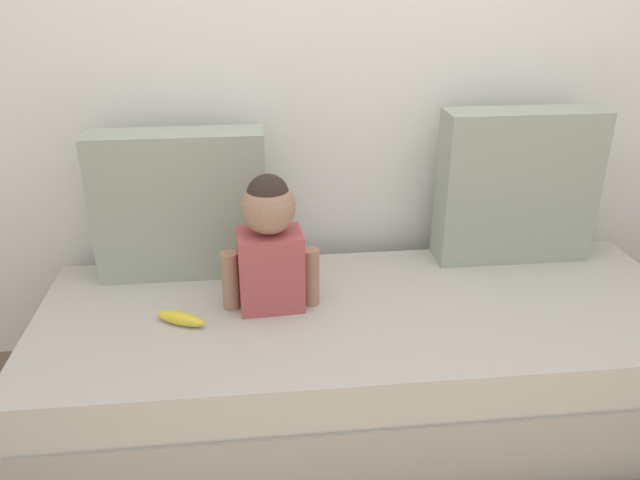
{
  "coord_description": "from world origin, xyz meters",
  "views": [
    {
      "loc": [
        -0.35,
        -1.75,
        1.47
      ],
      "look_at": [
        -0.16,
        0.0,
        0.67
      ],
      "focal_mm": 35.02,
      "sensor_mm": 36.0,
      "label": 1
    }
  ],
  "objects_px": {
    "couch": "(365,360)",
    "throw_pillow_right": "(517,186)",
    "banana": "(181,319)",
    "throw_pillow_left": "(181,205)",
    "toddler": "(270,242)"
  },
  "relations": [
    {
      "from": "couch",
      "to": "throw_pillow_left",
      "type": "xyz_separation_m",
      "value": [
        -0.61,
        0.33,
        0.47
      ]
    },
    {
      "from": "couch",
      "to": "throw_pillow_right",
      "type": "xyz_separation_m",
      "value": [
        0.61,
        0.33,
        0.49
      ]
    },
    {
      "from": "toddler",
      "to": "throw_pillow_right",
      "type": "bearing_deg",
      "value": 16.8
    },
    {
      "from": "couch",
      "to": "toddler",
      "type": "xyz_separation_m",
      "value": [
        -0.31,
        0.05,
        0.44
      ]
    },
    {
      "from": "throw_pillow_right",
      "to": "toddler",
      "type": "height_order",
      "value": "throw_pillow_right"
    },
    {
      "from": "banana",
      "to": "couch",
      "type": "bearing_deg",
      "value": 3.88
    },
    {
      "from": "toddler",
      "to": "banana",
      "type": "distance_m",
      "value": 0.37
    },
    {
      "from": "banana",
      "to": "throw_pillow_left",
      "type": "bearing_deg",
      "value": 91.6
    },
    {
      "from": "couch",
      "to": "throw_pillow_right",
      "type": "distance_m",
      "value": 0.85
    },
    {
      "from": "throw_pillow_right",
      "to": "banana",
      "type": "relative_size",
      "value": 3.38
    },
    {
      "from": "throw_pillow_left",
      "to": "toddler",
      "type": "xyz_separation_m",
      "value": [
        0.3,
        -0.28,
        -0.03
      ]
    },
    {
      "from": "couch",
      "to": "banana",
      "type": "xyz_separation_m",
      "value": [
        -0.6,
        -0.04,
        0.23
      ]
    },
    {
      "from": "banana",
      "to": "toddler",
      "type": "bearing_deg",
      "value": 16.93
    },
    {
      "from": "throw_pillow_left",
      "to": "throw_pillow_right",
      "type": "distance_m",
      "value": 1.22
    },
    {
      "from": "throw_pillow_right",
      "to": "banana",
      "type": "height_order",
      "value": "throw_pillow_right"
    }
  ]
}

